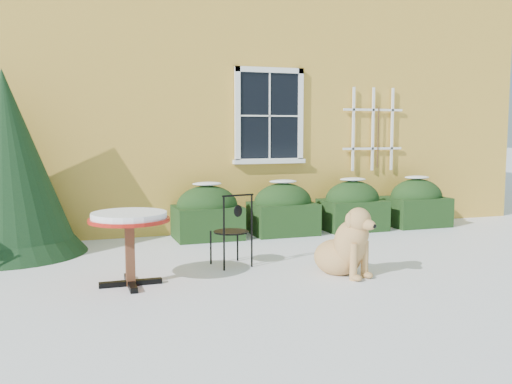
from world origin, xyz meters
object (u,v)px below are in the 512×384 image
object	(u,v)px
bistro_table	(129,225)
patio_chair_near	(232,230)
dog	(346,247)
evergreen_shrub	(7,181)

from	to	relation	value
bistro_table	patio_chair_near	world-z (taller)	patio_chair_near
patio_chair_near	dog	distance (m)	1.46
evergreen_shrub	bistro_table	size ratio (longest dim) A/B	2.88
evergreen_shrub	bistro_table	xyz separation A→B (m)	(1.43, -2.23, -0.34)
bistro_table	patio_chair_near	distance (m)	1.45
bistro_table	patio_chair_near	xyz separation A→B (m)	(1.34, 0.51, -0.22)
evergreen_shrub	dog	world-z (taller)	evergreen_shrub
bistro_table	dog	bearing A→B (deg)	-8.41
evergreen_shrub	patio_chair_near	bearing A→B (deg)	-31.86
patio_chair_near	bistro_table	bearing A→B (deg)	10.38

